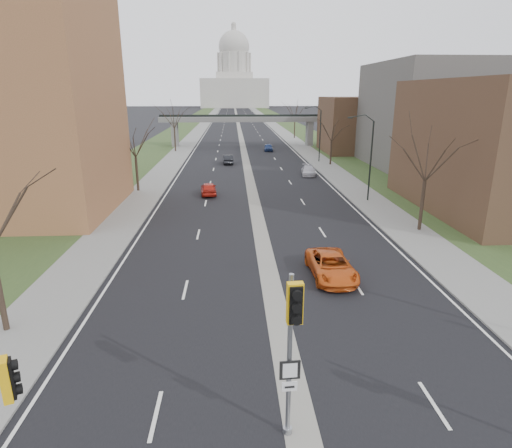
{
  "coord_description": "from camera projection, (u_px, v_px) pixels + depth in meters",
  "views": [
    {
      "loc": [
        -2.15,
        -10.51,
        10.88
      ],
      "look_at": [
        -0.92,
        12.07,
        3.88
      ],
      "focal_mm": 30.0,
      "sensor_mm": 36.0,
      "label": 1
    }
  ],
  "objects": [
    {
      "name": "car_right_near",
      "position": [
        331.0,
        266.0,
        26.07
      ],
      "size": [
        2.57,
        5.34,
        1.47
      ],
      "primitive_type": "imported",
      "rotation": [
        0.0,
        0.0,
        0.03
      ],
      "color": "#CE5216",
      "rests_on": "ground"
    },
    {
      "name": "tree_right_b",
      "position": [
        332.0,
        127.0,
        64.77
      ],
      "size": [
        6.3,
        6.3,
        8.22
      ],
      "color": "#382B21",
      "rests_on": "sidewalk_right"
    },
    {
      "name": "car_right_mid",
      "position": [
        308.0,
        171.0,
        58.24
      ],
      "size": [
        2.27,
        4.57,
        1.28
      ],
      "primitive_type": "imported",
      "rotation": [
        0.0,
        0.0,
        -0.11
      ],
      "color": "silver",
      "rests_on": "ground"
    },
    {
      "name": "capitol",
      "position": [
        234.0,
        81.0,
        313.1
      ],
      "size": [
        48.0,
        42.0,
        55.75
      ],
      "color": "beige",
      "rests_on": "ground"
    },
    {
      "name": "road_surface",
      "position": [
        238.0,
        123.0,
        156.43
      ],
      "size": [
        20.0,
        600.0,
        0.01
      ],
      "primitive_type": "cube",
      "color": "black",
      "rests_on": "ground"
    },
    {
      "name": "car_right_far",
      "position": [
        268.0,
        147.0,
        82.23
      ],
      "size": [
        1.8,
        4.07,
        1.36
      ],
      "primitive_type": "imported",
      "rotation": [
        0.0,
        0.0,
        -0.05
      ],
      "color": "navy",
      "rests_on": "ground"
    },
    {
      "name": "commercial_block_mid",
      "position": [
        439.0,
        116.0,
        62.19
      ],
      "size": [
        18.0,
        22.0,
        15.0
      ],
      "primitive_type": "cube",
      "color": "#615E59",
      "rests_on": "ground"
    },
    {
      "name": "sidewalk_right",
      "position": [
        271.0,
        123.0,
        157.04
      ],
      "size": [
        4.0,
        600.0,
        0.12
      ],
      "primitive_type": "cube",
      "color": "gray",
      "rests_on": "ground"
    },
    {
      "name": "tree_left_b",
      "position": [
        134.0,
        136.0,
        47.08
      ],
      "size": [
        6.75,
        6.75,
        8.81
      ],
      "color": "#382B21",
      "rests_on": "sidewalk_left"
    },
    {
      "name": "streetlight_far",
      "position": [
        316.0,
        118.0,
        67.19
      ],
      "size": [
        2.61,
        0.2,
        8.7
      ],
      "color": "black",
      "rests_on": "sidewalk_right"
    },
    {
      "name": "car_left_far",
      "position": [
        228.0,
        159.0,
        67.52
      ],
      "size": [
        1.75,
        4.34,
        1.4
      ],
      "primitive_type": "imported",
      "rotation": [
        0.0,
        0.0,
        3.2
      ],
      "color": "black",
      "rests_on": "ground"
    },
    {
      "name": "grass_verge_left",
      "position": [
        189.0,
        123.0,
        155.48
      ],
      "size": [
        8.0,
        600.0,
        0.1
      ],
      "primitive_type": "cube",
      "color": "#273B1B",
      "rests_on": "ground"
    },
    {
      "name": "grass_verge_right",
      "position": [
        287.0,
        123.0,
        157.36
      ],
      "size": [
        8.0,
        600.0,
        0.1
      ],
      "primitive_type": "cube",
      "color": "#273B1B",
      "rests_on": "ground"
    },
    {
      "name": "median_strip",
      "position": [
        238.0,
        123.0,
        156.44
      ],
      "size": [
        1.2,
        600.0,
        0.02
      ],
      "primitive_type": "cube",
      "color": "gray",
      "rests_on": "ground"
    },
    {
      "name": "tree_right_c",
      "position": [
        295.0,
        109.0,
        102.56
      ],
      "size": [
        7.65,
        7.65,
        9.99
      ],
      "color": "#382B21",
      "rests_on": "sidewalk_right"
    },
    {
      "name": "streetlight_mid",
      "position": [
        365.0,
        133.0,
        42.39
      ],
      "size": [
        2.61,
        0.2,
        8.7
      ],
      "color": "black",
      "rests_on": "sidewalk_right"
    },
    {
      "name": "car_left_near",
      "position": [
        209.0,
        189.0,
        47.11
      ],
      "size": [
        1.96,
        4.2,
        1.39
      ],
      "primitive_type": "imported",
      "rotation": [
        0.0,
        0.0,
        3.22
      ],
      "color": "red",
      "rests_on": "ground"
    },
    {
      "name": "tree_right_a",
      "position": [
        428.0,
        149.0,
        33.05
      ],
      "size": [
        7.2,
        7.2,
        9.4
      ],
      "color": "#382B21",
      "rests_on": "sidewalk_right"
    },
    {
      "name": "tree_left_c",
      "position": [
        174.0,
        114.0,
        79.27
      ],
      "size": [
        7.65,
        7.65,
        9.99
      ],
      "color": "#382B21",
      "rests_on": "sidewalk_left"
    },
    {
      "name": "commercial_block_far",
      "position": [
        362.0,
        125.0,
        79.79
      ],
      "size": [
        14.0,
        14.0,
        10.0
      ],
      "primitive_type": "cube",
      "color": "brown",
      "rests_on": "ground"
    },
    {
      "name": "pedestrian_bridge",
      "position": [
        243.0,
        123.0,
        88.23
      ],
      "size": [
        34.0,
        3.0,
        6.45
      ],
      "color": "slate",
      "rests_on": "ground"
    },
    {
      "name": "signal_pole_median",
      "position": [
        292.0,
        332.0,
        12.76
      ],
      "size": [
        0.67,
        0.94,
        5.76
      ],
      "rotation": [
        0.0,
        0.0,
        0.06
      ],
      "color": "gray",
      "rests_on": "ground"
    },
    {
      "name": "sidewalk_left",
      "position": [
        205.0,
        123.0,
        155.79
      ],
      "size": [
        4.0,
        600.0,
        0.12
      ],
      "primitive_type": "cube",
      "color": "gray",
      "rests_on": "ground"
    }
  ]
}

